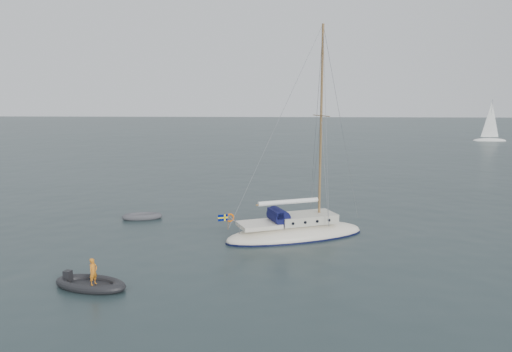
{
  "coord_description": "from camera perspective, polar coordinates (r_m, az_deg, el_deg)",
  "views": [
    {
      "loc": [
        -0.9,
        -30.27,
        8.59
      ],
      "look_at": [
        -2.33,
        0.0,
        3.52
      ],
      "focal_mm": 35.0,
      "sensor_mm": 36.0,
      "label": 1
    }
  ],
  "objects": [
    {
      "name": "sailboat",
      "position": [
        30.04,
        4.56,
        -5.2
      ],
      "size": [
        9.18,
        2.75,
        13.07
      ],
      "rotation": [
        0.0,
        0.0,
        0.39
      ],
      "color": "white",
      "rests_on": "ground"
    },
    {
      "name": "ground",
      "position": [
        31.48,
        4.26,
        -6.37
      ],
      "size": [
        300.0,
        300.0,
        0.0
      ],
      "primitive_type": "plane",
      "color": "black",
      "rests_on": "ground"
    },
    {
      "name": "dinghy",
      "position": [
        35.39,
        -12.89,
        -4.52
      ],
      "size": [
        2.73,
        1.23,
        0.39
      ],
      "rotation": [
        0.0,
        0.0,
        0.24
      ],
      "color": "#46474B",
      "rests_on": "ground"
    },
    {
      "name": "rib",
      "position": [
        23.88,
        -18.42,
        -11.54
      ],
      "size": [
        3.47,
        1.58,
        1.4
      ],
      "rotation": [
        0.0,
        0.0,
        -0.25
      ],
      "color": "black",
      "rests_on": "ground"
    },
    {
      "name": "distant_yacht_b",
      "position": [
        99.15,
        25.24,
        5.57
      ],
      "size": [
        5.94,
        3.17,
        7.87
      ],
      "rotation": [
        0.0,
        0.0,
        0.01
      ],
      "color": "white",
      "rests_on": "ground"
    }
  ]
}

